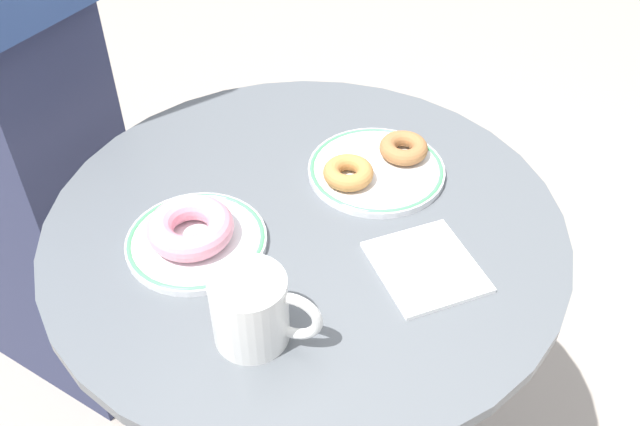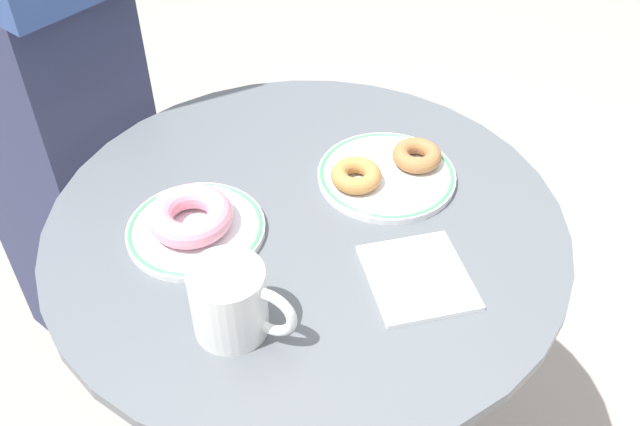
# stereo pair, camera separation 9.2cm
# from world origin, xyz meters

# --- Properties ---
(cafe_table) EXTENTS (0.70, 0.70, 0.73)m
(cafe_table) POSITION_xyz_m (0.00, 0.00, 0.50)
(cafe_table) COLOR #565B60
(cafe_table) RESTS_ON ground
(plate_left) EXTENTS (0.18, 0.18, 0.01)m
(plate_left) POSITION_xyz_m (-0.14, 0.04, 0.74)
(plate_left) COLOR white
(plate_left) RESTS_ON cafe_table
(plate_right) EXTENTS (0.20, 0.20, 0.01)m
(plate_right) POSITION_xyz_m (0.14, 0.02, 0.74)
(plate_right) COLOR white
(plate_right) RESTS_ON cafe_table
(donut_pink_frosted) EXTENTS (0.15, 0.15, 0.03)m
(donut_pink_frosted) POSITION_xyz_m (-0.14, 0.05, 0.76)
(donut_pink_frosted) COLOR pink
(donut_pink_frosted) RESTS_ON plate_left
(donut_cinnamon) EXTENTS (0.09, 0.09, 0.02)m
(donut_cinnamon) POSITION_xyz_m (0.19, 0.02, 0.75)
(donut_cinnamon) COLOR #A36B3D
(donut_cinnamon) RESTS_ON plate_right
(donut_old_fashioned) EXTENTS (0.10, 0.10, 0.02)m
(donut_old_fashioned) POSITION_xyz_m (0.09, 0.02, 0.75)
(donut_old_fashioned) COLOR #BC7F42
(donut_old_fashioned) RESTS_ON plate_right
(paper_napkin) EXTENTS (0.15, 0.16, 0.01)m
(paper_napkin) POSITION_xyz_m (0.07, -0.16, 0.73)
(paper_napkin) COLOR white
(paper_napkin) RESTS_ON cafe_table
(coffee_mug) EXTENTS (0.10, 0.11, 0.09)m
(coffee_mug) POSITION_xyz_m (-0.15, -0.13, 0.77)
(coffee_mug) COLOR white
(coffee_mug) RESTS_ON cafe_table
(person_figure) EXTENTS (0.37, 0.47, 1.67)m
(person_figure) POSITION_xyz_m (-0.25, 0.57, 0.82)
(person_figure) COLOR #2D3351
(person_figure) RESTS_ON ground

